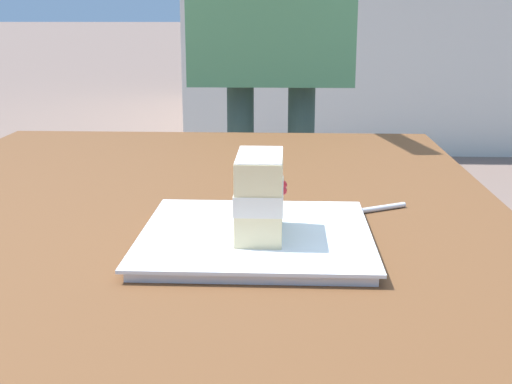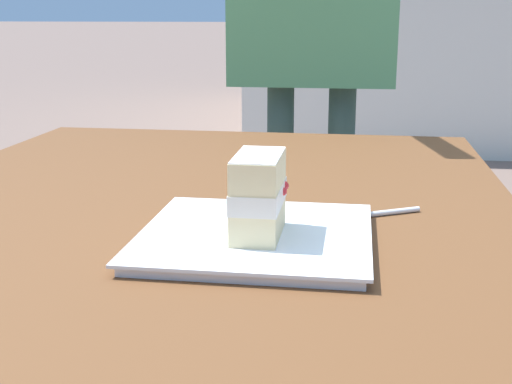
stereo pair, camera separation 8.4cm
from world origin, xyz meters
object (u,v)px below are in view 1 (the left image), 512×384
object	(u,v)px
patio_table	(175,270)
cake_slice	(260,195)
dessert_fork	(349,212)
dessert_plate	(256,237)

from	to	relation	value
patio_table	cake_slice	bearing A→B (deg)	40.54
patio_table	dessert_fork	xyz separation A→B (m)	(0.01, 0.26, 0.10)
patio_table	dessert_fork	world-z (taller)	dessert_fork
dessert_plate	cake_slice	distance (m)	0.06
cake_slice	dessert_fork	xyz separation A→B (m)	(-0.15, 0.12, -0.06)
cake_slice	dessert_fork	bearing A→B (deg)	140.10
dessert_plate	cake_slice	size ratio (longest dim) A/B	2.59
dessert_fork	cake_slice	bearing A→B (deg)	-39.90
patio_table	dessert_fork	distance (m)	0.27
dessert_plate	dessert_fork	world-z (taller)	dessert_plate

